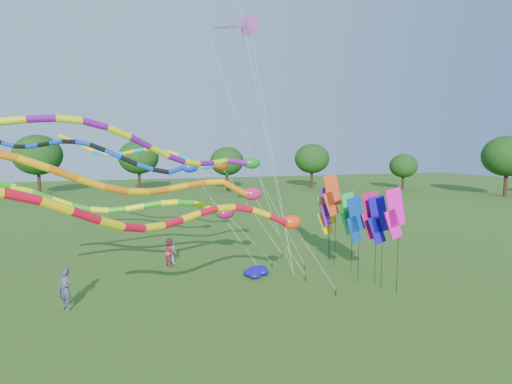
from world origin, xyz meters
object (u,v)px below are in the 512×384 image
object	(u,v)px
blue_nylon_heap	(255,272)
person_b	(65,289)
tube_kite_orange	(149,182)
person_a	(170,251)
person_c	(170,252)
tube_kite_red	(208,217)

from	to	relation	value
blue_nylon_heap	person_b	xyz separation A→B (m)	(-9.39, -2.19, 0.74)
tube_kite_orange	person_a	distance (m)	10.07
blue_nylon_heap	person_c	bearing A→B (deg)	140.83
blue_nylon_heap	person_a	xyz separation A→B (m)	(-4.12, 4.00, 0.58)
person_b	person_a	bearing A→B (deg)	90.56
person_c	person_a	bearing A→B (deg)	-27.95
person_a	person_b	world-z (taller)	person_b
person_a	tube_kite_red	bearing A→B (deg)	-118.42
tube_kite_orange	person_c	size ratio (longest dim) A/B	9.44
person_a	person_c	distance (m)	0.56
person_b	person_c	bearing A→B (deg)	88.55
person_c	tube_kite_orange	bearing A→B (deg)	152.02
tube_kite_orange	person_c	bearing A→B (deg)	59.50
tube_kite_orange	person_c	world-z (taller)	tube_kite_orange
tube_kite_red	person_a	size ratio (longest dim) A/B	8.46
blue_nylon_heap	tube_kite_red	bearing A→B (deg)	-119.36
blue_nylon_heap	person_a	world-z (taller)	person_a
tube_kite_red	person_c	bearing A→B (deg)	66.28
person_c	tube_kite_red	bearing A→B (deg)	164.47
tube_kite_red	person_a	xyz separation A→B (m)	(-0.01, 11.30, -3.88)
person_c	person_b	bearing A→B (deg)	121.38
blue_nylon_heap	person_c	distance (m)	5.50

